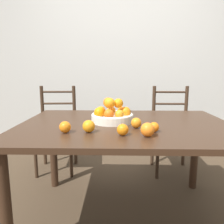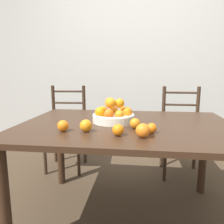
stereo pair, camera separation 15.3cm
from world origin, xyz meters
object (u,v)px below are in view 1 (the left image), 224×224
at_px(orange_loose_3, 136,123).
at_px(orange_loose_1, 148,130).
at_px(chair_right, 172,130).
at_px(chair_left, 57,130).
at_px(orange_loose_5, 89,126).
at_px(fruit_bowl, 112,115).
at_px(orange_loose_0, 65,127).
at_px(orange_loose_4, 123,130).
at_px(orange_loose_2, 154,127).

bearing_deg(orange_loose_3, orange_loose_1, -76.28).
bearing_deg(chair_right, orange_loose_3, -115.87).
bearing_deg(chair_left, orange_loose_3, -53.79).
bearing_deg(chair_right, orange_loose_5, -125.07).
xyz_separation_m(fruit_bowl, orange_loose_1, (0.21, -0.38, -0.01)).
bearing_deg(orange_loose_1, orange_loose_0, 172.08).
height_order(orange_loose_3, orange_loose_4, same).
xyz_separation_m(orange_loose_1, orange_loose_5, (-0.35, 0.08, -0.00)).
distance_m(orange_loose_5, chair_right, 1.41).
height_order(orange_loose_1, chair_right, chair_right).
bearing_deg(orange_loose_4, orange_loose_1, -7.85).
relative_size(orange_loose_0, orange_loose_2, 1.16).
bearing_deg(orange_loose_0, orange_loose_2, 3.32).
relative_size(fruit_bowl, orange_loose_0, 4.36).
relative_size(chair_left, chair_right, 1.00).
height_order(orange_loose_0, orange_loose_2, orange_loose_0).
height_order(fruit_bowl, chair_left, chair_left).
xyz_separation_m(orange_loose_2, orange_loose_5, (-0.41, -0.02, 0.01)).
bearing_deg(chair_left, fruit_bowl, -54.59).
height_order(fruit_bowl, orange_loose_1, fruit_bowl).
bearing_deg(orange_loose_4, orange_loose_2, 22.35).
bearing_deg(chair_left, orange_loose_1, -57.21).
bearing_deg(orange_loose_2, orange_loose_5, -177.30).
relative_size(orange_loose_2, orange_loose_3, 0.89).
bearing_deg(fruit_bowl, orange_loose_3, -47.04).
distance_m(orange_loose_0, chair_left, 1.24).
bearing_deg(chair_right, orange_loose_1, -109.99).
bearing_deg(orange_loose_5, orange_loose_0, -174.94).
relative_size(orange_loose_4, chair_left, 0.07).
relative_size(orange_loose_1, chair_left, 0.08).
distance_m(fruit_bowl, orange_loose_1, 0.43).
relative_size(orange_loose_4, chair_right, 0.07).
bearing_deg(chair_right, orange_loose_0, -129.36).
relative_size(orange_loose_5, chair_left, 0.08).
xyz_separation_m(fruit_bowl, orange_loose_0, (-0.28, -0.31, -0.02)).
height_order(orange_loose_5, chair_left, chair_left).
relative_size(orange_loose_3, chair_right, 0.07).
distance_m(orange_loose_2, chair_left, 1.48).
bearing_deg(fruit_bowl, orange_loose_0, -132.63).
height_order(orange_loose_4, orange_loose_5, orange_loose_5).
xyz_separation_m(orange_loose_0, chair_right, (0.94, 1.13, -0.32)).
height_order(orange_loose_2, orange_loose_3, orange_loose_3).
bearing_deg(chair_left, chair_right, -3.23).
distance_m(orange_loose_1, orange_loose_5, 0.36).
height_order(fruit_bowl, orange_loose_5, fruit_bowl).
bearing_deg(orange_loose_0, orange_loose_4, -7.96).
height_order(orange_loose_1, chair_left, chair_left).
height_order(orange_loose_1, orange_loose_3, orange_loose_1).
distance_m(orange_loose_3, orange_loose_4, 0.20).
distance_m(orange_loose_2, orange_loose_4, 0.21).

